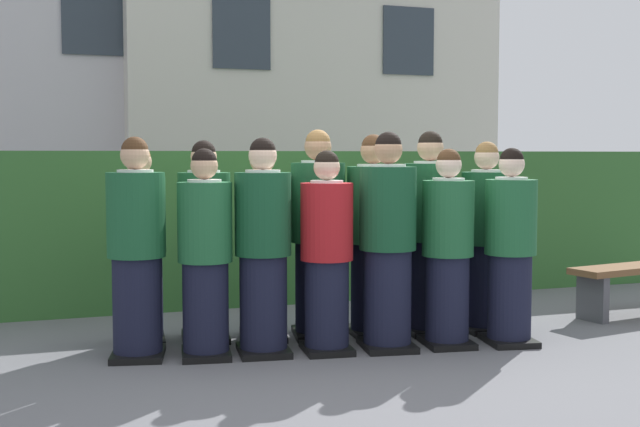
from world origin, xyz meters
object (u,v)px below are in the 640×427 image
Objects in this scene: student_front_row_4 at (388,246)px; student_rear_row_2 at (263,247)px; student_in_red_blazer at (327,257)px; student_front_row_2 at (263,252)px; student_front_row_1 at (205,259)px; wooden_bench at (634,279)px; student_rear_row_6 at (486,241)px; student_rear_row_5 at (429,237)px; student_front_row_6 at (510,251)px; student_front_row_5 at (448,253)px; student_front_row_0 at (137,253)px; student_rear_row_3 at (318,238)px; student_rear_row_0 at (140,249)px; student_rear_row_4 at (373,240)px; student_rear_row_1 at (205,245)px.

student_front_row_4 is 1.06× the size of student_rear_row_2.
student_in_red_blazer is 0.49m from student_front_row_4.
student_in_red_blazer is at bearing -11.60° from student_front_row_2.
student_front_row_1 is at bearing -141.16° from student_rear_row_2.
student_front_row_4 reaches higher than wooden_bench.
student_rear_row_6 is 1.13× the size of wooden_bench.
student_front_row_4 is 0.71m from student_rear_row_5.
student_front_row_1 is 1.00× the size of student_front_row_6.
student_front_row_6 is (0.50, -0.10, 0.00)m from student_front_row_5.
wooden_bench is at bearing 19.44° from student_front_row_6.
student_rear_row_3 is (1.51, 0.25, 0.04)m from student_front_row_0.
student_in_red_blazer is 1.53m from student_rear_row_0.
student_front_row_6 reaches higher than student_front_row_5.
student_rear_row_3 is (-0.86, 0.65, 0.08)m from student_front_row_5.
student_rear_row_4 is (0.46, -0.08, -0.02)m from student_rear_row_3.
student_front_row_1 is at bearing -159.30° from student_rear_row_3.
student_front_row_1 is at bearing -168.25° from student_rear_row_4.
student_rear_row_5 reaches higher than student_rear_row_6.
student_front_row_6 is 0.91× the size of student_rear_row_3.
student_rear_row_3 is 0.47m from student_rear_row_4.
student_rear_row_2 is at bearing 141.61° from student_front_row_4.
student_rear_row_1 is at bearing 157.88° from student_front_row_6.
student_rear_row_2 is (1.05, 0.32, -0.02)m from student_front_row_0.
student_rear_row_6 is at bearing 5.15° from student_front_row_2.
student_front_row_2 is at bearing -174.85° from student_rear_row_6.
student_front_row_1 is at bearing 170.92° from student_in_red_blazer.
student_front_row_0 is 2.95m from student_rear_row_6.
student_front_row_2 reaches higher than student_front_row_5.
student_front_row_0 is 1.43m from student_in_red_blazer.
student_rear_row_4 is at bearing 11.75° from student_front_row_1.
student_front_row_4 is at bearing -10.19° from student_front_row_0.
student_front_row_2 is 3.73m from wooden_bench.
wooden_bench is (1.74, 0.61, -0.40)m from student_front_row_6.
student_front_row_0 is at bearing -163.18° from student_rear_row_2.
student_in_red_blazer is (1.40, -0.28, -0.05)m from student_front_row_0.
student_rear_row_3 reaches higher than student_front_row_2.
student_front_row_4 is at bearing -30.60° from student_rear_row_1.
student_rear_row_2 is (-0.83, 0.66, -0.04)m from student_front_row_4.
student_in_red_blazer is 0.73m from student_rear_row_4.
student_front_row_0 is 0.73m from student_rear_row_1.
student_rear_row_6 reaches higher than wooden_bench.
wooden_bench is at bearing -3.33° from student_rear_row_2.
student_rear_row_3 is 3.15m from wooden_bench.
student_front_row_6 is 0.51m from student_rear_row_6.
student_front_row_6 is (2.88, -0.50, -0.04)m from student_front_row_0.
student_in_red_blazer is 0.92× the size of student_front_row_4.
student_rear_row_4 reaches higher than student_front_row_6.
student_front_row_4 is 1.00× the size of student_rear_row_4.
student_rear_row_2 is at bearing 155.72° from student_front_row_6.
student_front_row_2 is at bearing -170.11° from student_rear_row_5.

